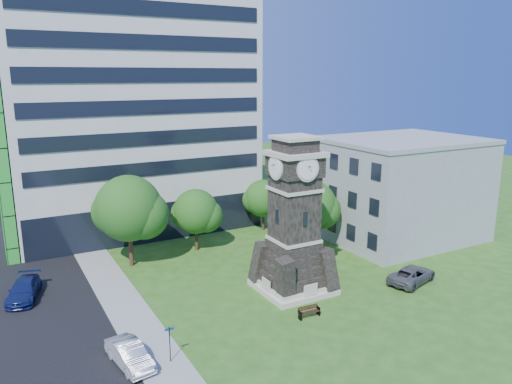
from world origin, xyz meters
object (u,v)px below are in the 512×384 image
clock_tower (294,226)px  car_street_north (24,290)px  park_bench (309,311)px  street_sign (170,340)px  car_east_lot (412,275)px  car_street_mid (130,354)px

clock_tower → car_street_north: clock_tower is taller
park_bench → street_sign: size_ratio=0.72×
clock_tower → car_east_lot: clock_tower is taller
car_east_lot → street_sign: street_sign is taller
park_bench → street_sign: 10.49m
car_street_mid → car_street_north: (-4.68, 12.75, 0.01)m
clock_tower → street_sign: 13.65m
clock_tower → street_sign: (-12.00, -5.24, -3.85)m
car_street_north → park_bench: bearing=-20.9°
car_street_north → park_bench: size_ratio=2.94×
car_street_mid → car_east_lot: 23.45m
car_street_mid → car_street_north: car_street_north is taller
car_street_north → park_bench: car_street_north is taller
clock_tower → car_east_lot: size_ratio=2.50×
clock_tower → park_bench: 6.79m
clock_tower → car_east_lot: bearing=-21.4°
street_sign → clock_tower: bearing=25.3°
car_street_mid → car_east_lot: car_street_mid is taller
car_street_mid → park_bench: (12.60, -0.12, -0.24)m
clock_tower → car_street_mid: bearing=-162.8°
car_street_mid → car_street_north: bearing=101.0°
clock_tower → car_street_north: (-18.87, 8.37, -4.58)m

